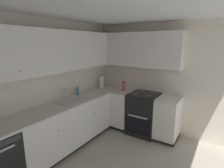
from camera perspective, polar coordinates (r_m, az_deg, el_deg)
The scene contains 15 objects.
wall_back at distance 3.32m, azimuth -24.18°, elevation -1.62°, with size 4.19×0.05×2.41m, color beige.
wall_right at distance 4.03m, azimuth 15.64°, elevation 1.49°, with size 0.05×3.19×2.41m, color beige.
ceiling at distance 2.12m, azimuth -1.21°, elevation 25.42°, with size 4.19×3.19×0.05m, color white.
lower_cabinets_back at distance 3.57m, azimuth -14.24°, elevation -12.94°, with size 2.04×0.62×0.87m.
countertop_back at distance 3.40m, azimuth -14.66°, elevation -6.18°, with size 3.25×0.60×0.04m, color beige.
lower_cabinets_right at distance 4.03m, azimuth 10.77°, elevation -9.69°, with size 0.62×1.44×0.87m.
countertop_right at distance 3.88m, azimuth 11.03°, elevation -3.60°, with size 0.60×1.44×0.03m.
oven_range at distance 4.05m, azimuth 10.21°, elevation -9.20°, with size 0.68×0.62×1.05m.
upper_cabinets_back at distance 3.23m, azimuth -19.47°, elevation 9.86°, with size 2.93×0.34×0.74m.
upper_cabinets_right at distance 3.99m, azimuth 7.71°, elevation 10.93°, with size 0.32×1.99×0.74m.
sink at distance 3.47m, azimuth -12.68°, elevation -6.06°, with size 0.59×0.40×0.10m.
faucet at distance 3.57m, azimuth -15.10°, elevation -2.82°, with size 0.07×0.16×0.21m.
soap_bottle at distance 3.83m, azimuth -11.01°, elevation -2.32°, with size 0.06×0.06×0.18m.
paper_towel_roll at distance 4.42m, azimuth -3.43°, elevation 0.78°, with size 0.11×0.11×0.34m.
oil_bottle at distance 4.08m, azimuth 3.85°, elevation -0.76°, with size 0.08×0.08×0.23m.
Camera 1 is at (-1.71, -1.16, 1.98)m, focal length 28.38 mm.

